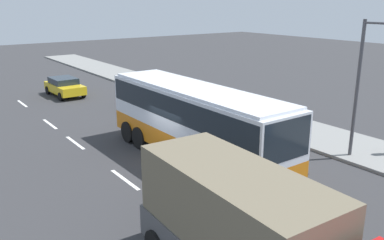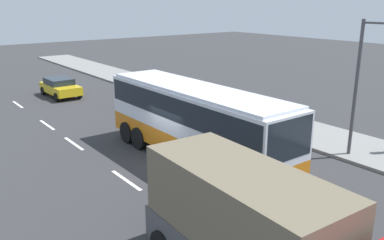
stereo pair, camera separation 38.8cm
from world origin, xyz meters
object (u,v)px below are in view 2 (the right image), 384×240
car_yellow_taxi (60,87)px  street_lamp (361,79)px  coach_bus (195,116)px  car_black_sedan (150,94)px

car_yellow_taxi → street_lamp: 22.12m
coach_bus → street_lamp: (4.16, 6.17, 1.62)m
car_yellow_taxi → car_black_sedan: (6.65, 4.01, 0.04)m
coach_bus → car_black_sedan: (-10.17, 3.86, -1.35)m
coach_bus → car_yellow_taxi: coach_bus is taller
car_yellow_taxi → street_lamp: size_ratio=0.67×
car_yellow_taxi → car_black_sedan: size_ratio=0.98×
street_lamp → car_black_sedan: bearing=-170.9°
car_black_sedan → street_lamp: (14.33, 2.30, 2.97)m
car_yellow_taxi → car_black_sedan: bearing=29.8°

